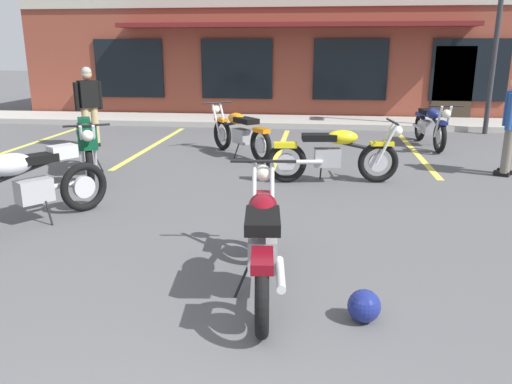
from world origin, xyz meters
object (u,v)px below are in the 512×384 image
(motorcycle_orange_scrambler, at_px, (87,145))
(motorcycle_green_cafe_racer, at_px, (430,125))
(motorcycle_red_sportbike, at_px, (334,154))
(helmet_on_pavement, at_px, (364,306))
(motorcycle_foreground_classic, at_px, (263,240))
(motorcycle_black_cruiser, at_px, (240,132))
(motorcycle_silver_naked, at_px, (16,183))
(person_in_shorts_foreground, at_px, (89,102))
(parking_lot_lamp_post, at_px, (503,0))

(motorcycle_orange_scrambler, bearing_deg, motorcycle_green_cafe_racer, 29.50)
(motorcycle_red_sportbike, xyz_separation_m, helmet_on_pavement, (0.14, -4.27, -0.33))
(motorcycle_foreground_classic, xyz_separation_m, motorcycle_black_cruiser, (-1.08, 5.69, 0.00))
(motorcycle_orange_scrambler, bearing_deg, helmet_on_pavement, -45.15)
(motorcycle_red_sportbike, relative_size, motorcycle_silver_naked, 1.17)
(motorcycle_black_cruiser, xyz_separation_m, person_in_shorts_foreground, (-3.29, 0.52, 0.49))
(motorcycle_silver_naked, bearing_deg, motorcycle_green_cafe_racer, 45.00)
(motorcycle_red_sportbike, relative_size, motorcycle_black_cruiser, 1.21)
(motorcycle_green_cafe_racer, bearing_deg, motorcycle_foreground_classic, -111.55)
(motorcycle_black_cruiser, relative_size, motorcycle_silver_naked, 0.97)
(person_in_shorts_foreground, height_order, helmet_on_pavement, person_in_shorts_foreground)
(motorcycle_black_cruiser, relative_size, parking_lot_lamp_post, 0.37)
(motorcycle_black_cruiser, bearing_deg, motorcycle_green_cafe_racer, 20.31)
(motorcycle_red_sportbike, xyz_separation_m, motorcycle_orange_scrambler, (-3.98, -0.13, 0.07))
(motorcycle_foreground_classic, relative_size, motorcycle_red_sportbike, 1.00)
(person_in_shorts_foreground, relative_size, helmet_on_pavement, 6.44)
(motorcycle_green_cafe_racer, bearing_deg, person_in_shorts_foreground, -172.73)
(motorcycle_red_sportbike, relative_size, motorcycle_orange_scrambler, 1.09)
(motorcycle_orange_scrambler, xyz_separation_m, helmet_on_pavement, (4.12, -4.14, -0.40))
(motorcycle_silver_naked, distance_m, person_in_shorts_foreground, 5.13)
(motorcycle_black_cruiser, bearing_deg, motorcycle_foreground_classic, -79.30)
(motorcycle_red_sportbike, xyz_separation_m, parking_lot_lamp_post, (3.84, 5.11, 2.64))
(motorcycle_silver_naked, bearing_deg, motorcycle_black_cruiser, 66.04)
(motorcycle_black_cruiser, bearing_deg, motorcycle_red_sportbike, -46.68)
(motorcycle_red_sportbike, height_order, motorcycle_black_cruiser, same)
(person_in_shorts_foreground, bearing_deg, motorcycle_red_sportbike, -25.43)
(helmet_on_pavement, bearing_deg, motorcycle_green_cafe_racer, 75.40)
(parking_lot_lamp_post, bearing_deg, motorcycle_orange_scrambler, -146.20)
(person_in_shorts_foreground, bearing_deg, parking_lot_lamp_post, 16.89)
(motorcycle_foreground_classic, relative_size, helmet_on_pavement, 8.11)
(motorcycle_silver_naked, distance_m, motorcycle_orange_scrambler, 2.42)
(motorcycle_black_cruiser, relative_size, motorcycle_green_cafe_racer, 0.83)
(motorcycle_orange_scrambler, bearing_deg, motorcycle_foreground_classic, -48.31)
(motorcycle_foreground_classic, distance_m, motorcycle_black_cruiser, 5.79)
(motorcycle_red_sportbike, distance_m, helmet_on_pavement, 4.28)
(parking_lot_lamp_post, bearing_deg, motorcycle_black_cruiser, -150.11)
(motorcycle_orange_scrambler, relative_size, helmet_on_pavement, 7.45)
(motorcycle_orange_scrambler, bearing_deg, parking_lot_lamp_post, 33.80)
(motorcycle_green_cafe_racer, xyz_separation_m, parking_lot_lamp_post, (1.73, 1.79, 2.64))
(motorcycle_orange_scrambler, bearing_deg, motorcycle_black_cruiser, 42.33)
(motorcycle_silver_naked, xyz_separation_m, parking_lot_lamp_post, (7.58, 7.64, 2.58))
(motorcycle_red_sportbike, bearing_deg, motorcycle_orange_scrambler, -178.20)
(motorcycle_foreground_classic, bearing_deg, helmet_on_pavement, -28.64)
(helmet_on_pavement, bearing_deg, person_in_shorts_foreground, 127.94)
(motorcycle_red_sportbike, bearing_deg, motorcycle_silver_naked, -145.91)
(person_in_shorts_foreground, bearing_deg, motorcycle_foreground_classic, -54.93)
(person_in_shorts_foreground, relative_size, parking_lot_lamp_post, 0.35)
(motorcycle_green_cafe_racer, height_order, helmet_on_pavement, motorcycle_green_cafe_racer)
(motorcycle_green_cafe_racer, xyz_separation_m, person_in_shorts_foreground, (-7.18, -0.92, 0.49))
(motorcycle_foreground_classic, bearing_deg, motorcycle_black_cruiser, 100.70)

